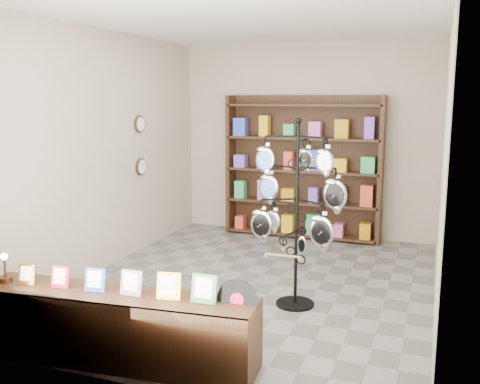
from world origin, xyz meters
name	(u,v)px	position (x,y,z in m)	size (l,w,h in m)	color
ground	(255,283)	(0.00, 0.00, 0.00)	(5.00, 5.00, 0.00)	slate
room_envelope	(256,126)	(0.00, 0.00, 1.85)	(5.00, 5.00, 5.00)	#B7A693
display_tree	(297,199)	(0.62, -0.51, 1.14)	(1.01, 0.88, 1.97)	black
front_shelf	(115,327)	(-0.47, -2.20, 0.30)	(2.42, 0.69, 0.85)	black
back_shelving	(303,172)	(0.00, 2.30, 1.03)	(2.42, 0.36, 2.20)	black
wall_clocks	(140,146)	(-1.97, 0.80, 1.50)	(0.03, 0.24, 0.84)	black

